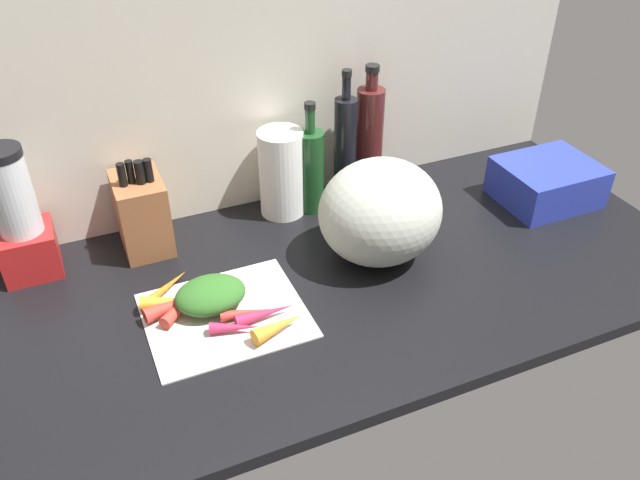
{
  "coord_description": "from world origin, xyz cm",
  "views": [
    {
      "loc": [
        -49.3,
        -106.25,
        92.42
      ],
      "look_at": [
        -3.53,
        -0.55,
        10.85
      ],
      "focal_mm": 36.52,
      "sensor_mm": 36.0,
      "label": 1
    }
  ],
  "objects": [
    {
      "name": "winter_squash",
      "position": [
        12.63,
        2.29,
        12.29
      ],
      "size": [
        28.71,
        26.28,
        24.58
      ],
      "primitive_type": "ellipsoid",
      "color": "#B2B7A8",
      "rests_on": "ground_plane"
    },
    {
      "name": "bottle_2",
      "position": [
        23.73,
        30.01,
        15.41
      ],
      "size": [
        7.22,
        7.22,
        35.67
      ],
      "color": "#471919",
      "rests_on": "ground_plane"
    },
    {
      "name": "carrot_2",
      "position": [
        -18.45,
        -14.01,
        2.51
      ],
      "size": [
        12.02,
        5.97,
        3.42
      ],
      "primitive_type": "cone",
      "rotation": [
        0.0,
        1.57,
        0.23
      ],
      "color": "orange",
      "rests_on": "cutting_board"
    },
    {
      "name": "carrot_greens_pile",
      "position": [
        -28.79,
        -0.83,
        3.99
      ],
      "size": [
        15.08,
        11.6,
        6.38
      ],
      "primitive_type": "ellipsoid",
      "color": "#2D6023",
      "rests_on": "cutting_board"
    },
    {
      "name": "bottle_1",
      "position": [
        16.08,
        28.58,
        15.0
      ],
      "size": [
        5.78,
        5.78,
        36.11
      ],
      "color": "black",
      "rests_on": "ground_plane"
    },
    {
      "name": "carrot_7",
      "position": [
        -19.46,
        -8.87,
        2.12
      ],
      "size": [
        13.03,
        2.83,
        2.65
      ],
      "primitive_type": "cone",
      "rotation": [
        0.0,
        1.57,
        0.01
      ],
      "color": "#B2264C",
      "rests_on": "cutting_board"
    },
    {
      "name": "wall_back",
      "position": [
        0.0,
        38.5,
        30.0
      ],
      "size": [
        170.0,
        3.0,
        60.0
      ],
      "primitive_type": "cube",
      "color": "beige",
      "rests_on": "ground_plane"
    },
    {
      "name": "carrot_3",
      "position": [
        -34.78,
        1.13,
        2.49
      ],
      "size": [
        16.5,
        6.33,
        3.37
      ],
      "primitive_type": "cone",
      "rotation": [
        0.0,
        1.57,
        0.19
      ],
      "color": "red",
      "rests_on": "cutting_board"
    },
    {
      "name": "ground_plane",
      "position": [
        0.0,
        0.0,
        -1.5
      ],
      "size": [
        170.0,
        80.0,
        3.0
      ],
      "primitive_type": "cube",
      "color": "black"
    },
    {
      "name": "bottle_0",
      "position": [
        6.14,
        27.88,
        11.62
      ],
      "size": [
        6.97,
        6.97,
        29.74
      ],
      "color": "#19421E",
      "rests_on": "ground_plane"
    },
    {
      "name": "knife_block",
      "position": [
        -36.73,
        28.05,
        9.49
      ],
      "size": [
        11.02,
        15.27,
        23.87
      ],
      "color": "brown",
      "rests_on": "ground_plane"
    },
    {
      "name": "carrot_5",
      "position": [
        -36.38,
        8.06,
        1.91
      ],
      "size": [
        11.77,
        9.41,
        2.21
      ],
      "primitive_type": "cone",
      "rotation": [
        0.0,
        1.57,
        0.63
      ],
      "color": "orange",
      "rests_on": "cutting_board"
    },
    {
      "name": "carrot_4",
      "position": [
        -26.56,
        -10.34,
        2.02
      ],
      "size": [
        10.46,
        5.92,
        2.44
      ],
      "primitive_type": "cone",
      "rotation": [
        0.0,
        1.57,
        -0.36
      ],
      "color": "#B2264C",
      "rests_on": "cutting_board"
    },
    {
      "name": "blender_appliance",
      "position": [
        -62.56,
        28.7,
        13.43
      ],
      "size": [
        12.21,
        12.21,
        31.14
      ],
      "color": "red",
      "rests_on": "ground_plane"
    },
    {
      "name": "cutting_board",
      "position": [
        -26.82,
        -4.03,
        0.4
      ],
      "size": [
        32.98,
        28.24,
        0.8
      ],
      "primitive_type": "cube",
      "color": "beige",
      "rests_on": "ground_plane"
    },
    {
      "name": "carrot_1",
      "position": [
        -22.98,
        -7.02,
        2.01
      ],
      "size": [
        11.12,
        4.4,
        2.43
      ],
      "primitive_type": "cone",
      "rotation": [
        0.0,
        1.57,
        -0.19
      ],
      "color": "red",
      "rests_on": "cutting_board"
    },
    {
      "name": "carrot_0",
      "position": [
        -32.83,
        2.26,
        2.19
      ],
      "size": [
        15.14,
        14.1,
        2.78
      ],
      "primitive_type": "cone",
      "rotation": [
        0.0,
        1.57,
        0.74
      ],
      "color": "red",
      "rests_on": "cutting_board"
    },
    {
      "name": "carrot_6",
      "position": [
        -34.93,
        1.36,
        2.45
      ],
      "size": [
        16.63,
        8.42,
        3.3
      ],
      "primitive_type": "cone",
      "rotation": [
        0.0,
        1.57,
        -0.33
      ],
      "color": "orange",
      "rests_on": "cutting_board"
    },
    {
      "name": "dish_rack",
      "position": [
        65.49,
        7.22,
        5.27
      ],
      "size": [
        24.66,
        20.59,
        10.54
      ],
      "primitive_type": "cube",
      "color": "#2838AD",
      "rests_on": "ground_plane"
    },
    {
      "name": "paper_towel_roll",
      "position": [
        -1.13,
        29.5,
        11.36
      ],
      "size": [
        11.43,
        11.43,
        22.72
      ],
      "primitive_type": "cylinder",
      "color": "white",
      "rests_on": "ground_plane"
    }
  ]
}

